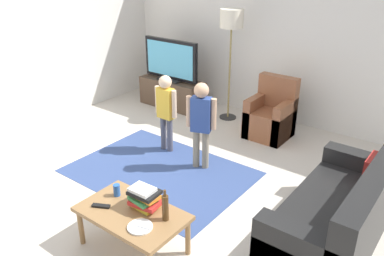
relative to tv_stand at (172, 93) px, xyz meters
The scene contains 17 objects.
ground 2.89m from the tv_stand, 52.91° to the right, with size 7.80×7.80×0.00m, color beige.
wall_back 2.18m from the tv_stand, 22.00° to the left, with size 6.00×0.12×2.70m, color silver.
wall_left 2.85m from the tv_stand, 118.79° to the right, with size 0.12×6.00×2.70m, color silver.
area_rug 2.35m from the tv_stand, 54.07° to the right, with size 2.20×1.60×0.01m, color #33477A.
tv_stand is the anchor object (origin of this frame).
tv 0.60m from the tv_stand, 90.00° to the right, with size 1.10×0.28×0.71m.
couch 4.06m from the tv_stand, 26.74° to the right, with size 0.80×1.80×0.86m.
armchair 1.97m from the tv_stand, ahead, with size 0.60×0.60×0.90m.
floor_lamp 1.70m from the tv_stand, ahead, with size 0.36×0.36×1.78m.
child_near_tv 1.76m from the tv_stand, 52.73° to the right, with size 0.37×0.18×1.09m.
child_center 2.29m from the tv_stand, 40.71° to the right, with size 0.36×0.21×1.15m.
coffee_table 3.75m from the tv_stand, 55.68° to the right, with size 1.00×0.60×0.42m.
book_stack 3.69m from the tv_stand, 53.97° to the right, with size 0.30×0.24×0.21m.
bottle 3.87m from the tv_stand, 50.91° to the right, with size 0.06×0.06×0.31m.
tv_remote 3.70m from the tv_stand, 60.32° to the right, with size 0.17×0.05×0.02m, color black.
soda_can 3.51m from the tv_stand, 58.82° to the right, with size 0.07×0.07×0.12m, color #2659B2.
plate 3.98m from the tv_stand, 54.03° to the right, with size 0.22×0.22×0.02m.
Camera 1 is at (2.60, -2.82, 2.60)m, focal length 37.02 mm.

